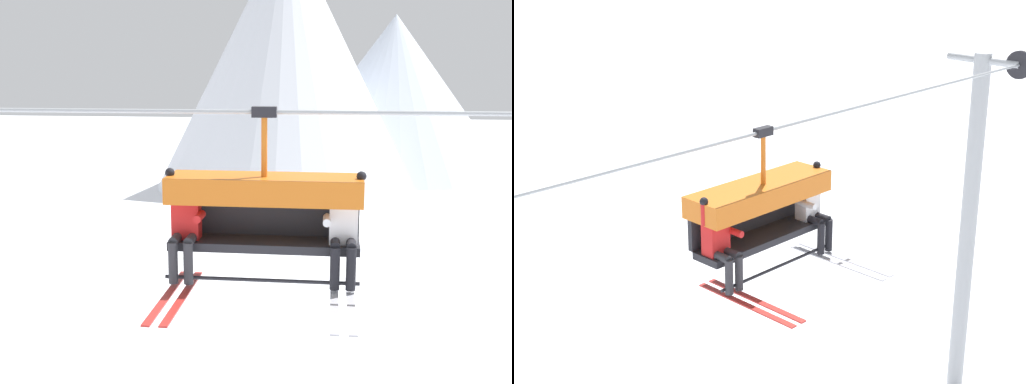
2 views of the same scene
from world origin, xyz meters
The scene contains 6 objects.
mountain_peak_central centered at (-0.69, 36.98, 8.90)m, with size 18.01×18.01×17.80m.
mountain_peak_east centered at (7.36, 44.56, 6.16)m, with size 18.16×18.16×12.33m.
lift_cable centered at (1.36, -0.80, 7.65)m, with size 17.24×0.05×0.05m.
chairlift_chair centered at (1.80, -0.73, 6.61)m, with size 2.25×0.74×1.95m.
skier_red centered at (0.89, -0.94, 6.34)m, with size 0.48×1.70×1.34m.
skier_white centered at (2.72, -0.94, 6.34)m, with size 0.48×1.70×1.34m.
Camera 1 is at (2.56, -7.99, 8.12)m, focal length 45.00 mm.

